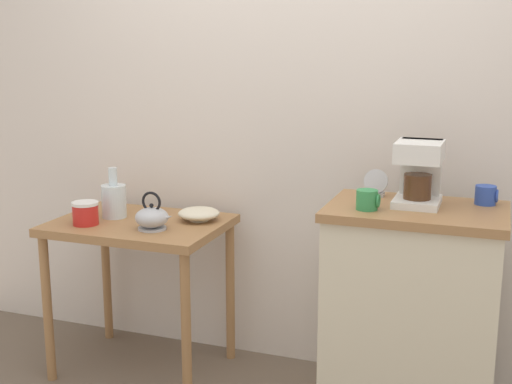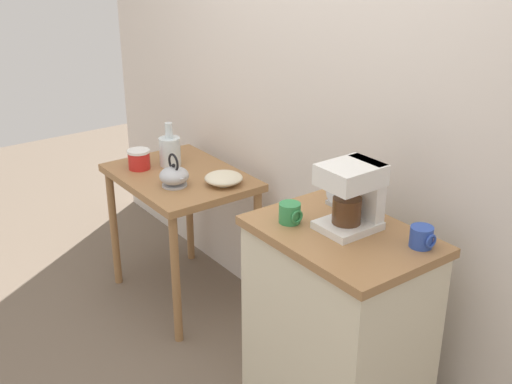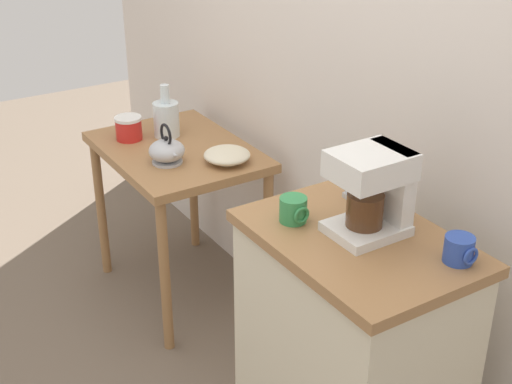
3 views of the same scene
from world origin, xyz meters
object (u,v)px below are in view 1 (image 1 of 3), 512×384
(bowl_stoneware, at_px, (199,214))
(mug_blue, at_px, (486,195))
(teakettle, at_px, (152,217))
(glass_carafe_vase, at_px, (114,200))
(canister_enamel, at_px, (85,213))
(mug_tall_green, at_px, (368,200))
(coffee_maker, at_px, (419,170))
(table_clock, at_px, (376,184))

(bowl_stoneware, bearing_deg, mug_blue, 0.04)
(teakettle, bearing_deg, glass_carafe_vase, 154.51)
(glass_carafe_vase, height_order, canister_enamel, glass_carafe_vase)
(mug_blue, bearing_deg, teakettle, -171.34)
(canister_enamel, height_order, mug_tall_green, mug_tall_green)
(canister_enamel, height_order, coffee_maker, coffee_maker)
(canister_enamel, bearing_deg, teakettle, 5.33)
(teakettle, bearing_deg, bowl_stoneware, 58.49)
(bowl_stoneware, relative_size, teakettle, 1.06)
(teakettle, relative_size, table_clock, 1.60)
(mug_tall_green, bearing_deg, bowl_stoneware, 163.43)
(glass_carafe_vase, relative_size, table_clock, 2.10)
(coffee_maker, height_order, mug_tall_green, coffee_maker)
(teakettle, relative_size, glass_carafe_vase, 0.76)
(table_clock, bearing_deg, mug_blue, -0.03)
(glass_carafe_vase, bearing_deg, teakettle, -25.49)
(teakettle, xyz_separation_m, coffee_maker, (1.15, 0.12, 0.27))
(coffee_maker, distance_m, table_clock, 0.23)
(coffee_maker, bearing_deg, glass_carafe_vase, 179.65)
(table_clock, bearing_deg, coffee_maker, -25.72)
(mug_blue, bearing_deg, bowl_stoneware, -179.96)
(bowl_stoneware, height_order, teakettle, teakettle)
(coffee_maker, bearing_deg, table_clock, 154.28)
(glass_carafe_vase, distance_m, table_clock, 1.26)
(glass_carafe_vase, relative_size, canister_enamel, 1.98)
(coffee_maker, bearing_deg, mug_blue, 19.13)
(canister_enamel, bearing_deg, coffee_maker, 5.99)
(canister_enamel, bearing_deg, mug_blue, 8.03)
(mug_blue, xyz_separation_m, mug_tall_green, (-0.43, -0.25, 0.00))
(teakettle, xyz_separation_m, glass_carafe_vase, (-0.28, 0.13, 0.03))
(bowl_stoneware, bearing_deg, glass_carafe_vase, -168.89)
(bowl_stoneware, height_order, glass_carafe_vase, glass_carafe_vase)
(mug_tall_green, bearing_deg, coffee_maker, 43.01)
(bowl_stoneware, xyz_separation_m, mug_tall_green, (0.85, -0.25, 0.19))
(teakettle, height_order, glass_carafe_vase, glass_carafe_vase)
(teakettle, height_order, coffee_maker, coffee_maker)
(bowl_stoneware, relative_size, canister_enamel, 1.61)
(bowl_stoneware, distance_m, glass_carafe_vase, 0.42)
(teakettle, relative_size, coffee_maker, 0.71)
(bowl_stoneware, bearing_deg, teakettle, -121.51)
(glass_carafe_vase, xyz_separation_m, table_clock, (1.24, 0.08, 0.15))
(teakettle, distance_m, coffee_maker, 1.19)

